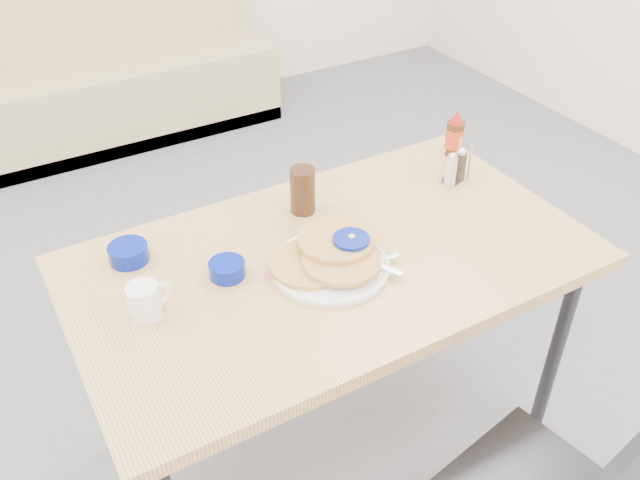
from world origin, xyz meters
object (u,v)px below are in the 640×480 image
syrup_bottle (455,136)px  pancake_plate (330,260)px  condiment_caddy (456,168)px  grits_setting (351,249)px  coffee_mug (145,300)px  butter_bowl (227,269)px  amber_tumbler (303,190)px  dining_table (332,274)px  creamer_bowl (129,253)px  booth_bench (103,77)px

syrup_bottle → pancake_plate: bearing=-154.5°
pancake_plate → condiment_caddy: (0.57, 0.18, 0.02)m
grits_setting → syrup_bottle: (0.60, 0.31, 0.04)m
pancake_plate → coffee_mug: 0.48m
condiment_caddy → butter_bowl: bearing=171.8°
pancake_plate → amber_tumbler: amber_tumbler is taller
butter_bowl → syrup_bottle: 0.95m
coffee_mug → condiment_caddy: bearing=6.6°
grits_setting → condiment_caddy: (0.50, 0.18, 0.01)m
dining_table → creamer_bowl: bearing=152.0°
coffee_mug → butter_bowl: (0.23, 0.04, -0.02)m
condiment_caddy → amber_tumbler: bearing=156.3°
creamer_bowl → butter_bowl: size_ratio=1.12×
coffee_mug → amber_tumbler: size_ratio=0.81×
grits_setting → creamer_bowl: bearing=151.0°
creamer_bowl → dining_table: bearing=-28.0°
grits_setting → condiment_caddy: size_ratio=1.58×
grits_setting → condiment_caddy: 0.53m
booth_bench → pancake_plate: 2.61m
grits_setting → amber_tumbler: bearing=90.4°
dining_table → amber_tumbler: bearing=81.0°
condiment_caddy → syrup_bottle: size_ratio=0.79×
amber_tumbler → syrup_bottle: (0.60, 0.05, -0.00)m
butter_bowl → booth_bench: bearing=83.5°
dining_table → amber_tumbler: 0.27m
booth_bench → amber_tumbler: 2.35m
booth_bench → creamer_bowl: (-0.48, -2.28, 0.43)m
condiment_caddy → pancake_plate: bearing=-176.0°
dining_table → butter_bowl: size_ratio=14.84×
syrup_bottle → creamer_bowl: bearing=-178.7°
booth_bench → pancake_plate: booth_bench is taller
grits_setting → coffee_mug: bearing=174.0°
dining_table → pancake_plate: pancake_plate is taller
grits_setting → dining_table: bearing=140.6°
amber_tumbler → butter_bowl: bearing=-152.1°
coffee_mug → dining_table: bearing=-2.9°
booth_bench → grits_setting: bearing=-89.1°
dining_table → syrup_bottle: syrup_bottle is taller
condiment_caddy → syrup_bottle: syrup_bottle is taller
syrup_bottle → condiment_caddy: bearing=-127.0°
dining_table → grits_setting: (0.04, -0.03, 0.09)m
booth_bench → butter_bowl: size_ratio=20.14×
grits_setting → booth_bench: bearing=90.9°
dining_table → coffee_mug: coffee_mug is taller
grits_setting → amber_tumbler: 0.27m
pancake_plate → grits_setting: (0.07, 0.01, 0.01)m
booth_bench → butter_bowl: booth_bench is taller
amber_tumbler → condiment_caddy: 0.51m
creamer_bowl → syrup_bottle: syrup_bottle is taller
coffee_mug → booth_bench: bearing=78.6°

